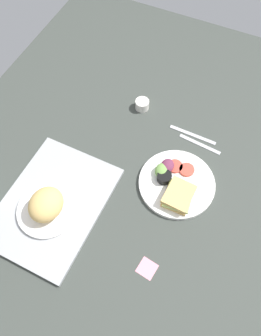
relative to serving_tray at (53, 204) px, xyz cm
name	(u,v)px	position (x,y,z in cm)	size (l,w,h in cm)	color
ground_plane	(136,183)	(20.68, -22.24, -2.30)	(190.00, 150.00, 3.00)	#383D38
serving_tray	(53,204)	(0.00, 0.00, 0.00)	(45.00, 33.00, 1.60)	#9EA0A3
bread_plate_near	(46,206)	(-3.01, -0.45, 4.90)	(20.40, 20.40, 10.07)	white
plate_with_salad	(175,183)	(24.81, -35.86, 0.95)	(27.42, 27.42, 5.40)	white
espresso_cup	(142,105)	(52.70, -10.63, 1.20)	(5.60, 5.60, 4.00)	silver
fork	(200,144)	(45.47, -38.28, -0.55)	(17.00, 1.40, 0.50)	#B7B7BC
knife	(193,135)	(48.47, -34.28, -0.55)	(19.00, 1.40, 0.50)	#B7B7BC
sticky_note	(147,268)	(-6.28, -38.42, -0.74)	(5.60, 5.60, 0.12)	pink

